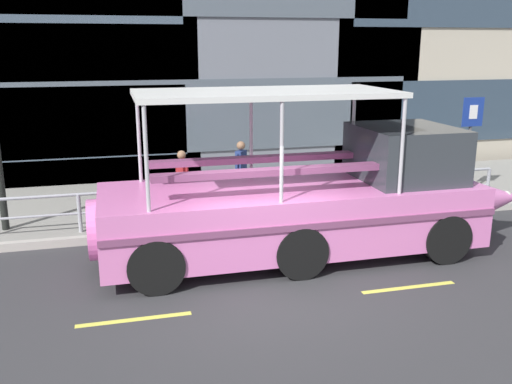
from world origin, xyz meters
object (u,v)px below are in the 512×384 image
object	(u,v)px
duck_tour_boat	(317,202)
pedestrian_mid_right	(182,175)
parking_sign	(471,130)
pedestrian_mid_left	(241,166)
pedestrian_near_bow	(377,161)

from	to	relation	value
duck_tour_boat	pedestrian_mid_right	world-z (taller)	duck_tour_boat
parking_sign	pedestrian_mid_left	bearing A→B (deg)	170.69
pedestrian_near_bow	pedestrian_mid_left	size ratio (longest dim) A/B	0.94
duck_tour_boat	parking_sign	bearing A→B (deg)	26.07
duck_tour_boat	pedestrian_near_bow	size ratio (longest dim) A/B	6.23
parking_sign	duck_tour_boat	distance (m)	5.93
pedestrian_near_bow	duck_tour_boat	bearing A→B (deg)	-131.32
parking_sign	pedestrian_mid_right	xyz separation A→B (m)	(-7.63, 0.41, -0.88)
parking_sign	pedestrian_near_bow	bearing A→B (deg)	157.88
parking_sign	duck_tour_boat	xyz separation A→B (m)	(-5.26, -2.57, -0.90)
parking_sign	pedestrian_mid_right	distance (m)	7.69
parking_sign	duck_tour_boat	bearing A→B (deg)	-153.93
pedestrian_near_bow	pedestrian_mid_right	bearing A→B (deg)	-174.88
duck_tour_boat	pedestrian_mid_left	distance (m)	3.64
pedestrian_mid_left	pedestrian_mid_right	world-z (taller)	pedestrian_mid_left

